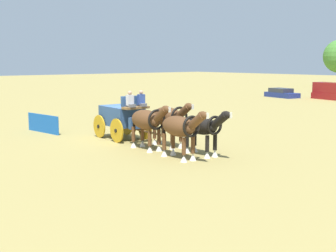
{
  "coord_description": "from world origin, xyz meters",
  "views": [
    {
      "loc": [
        20.82,
        -13.98,
        4.3
      ],
      "look_at": [
        4.31,
        -0.24,
        1.2
      ],
      "focal_mm": 48.46,
      "sensor_mm": 36.0,
      "label": 1
    }
  ],
  "objects_px": {
    "draft_horse_lead_near": "(203,127)",
    "draft_horse_lead_off": "(180,128)",
    "show_wagon": "(123,117)",
    "draft_horse_rear_near": "(169,118)",
    "draft_horse_rear_off": "(147,121)",
    "parked_vehicle_a": "(282,93)",
    "parked_vehicle_b": "(332,91)"
  },
  "relations": [
    {
      "from": "draft_horse_lead_near",
      "to": "draft_horse_lead_off",
      "type": "bearing_deg",
      "value": -94.26
    },
    {
      "from": "draft_horse_rear_near",
      "to": "draft_horse_rear_off",
      "type": "xyz_separation_m",
      "value": [
        -0.08,
        -1.3,
        -0.05
      ]
    },
    {
      "from": "show_wagon",
      "to": "draft_horse_lead_off",
      "type": "distance_m",
      "value": 6.04
    },
    {
      "from": "show_wagon",
      "to": "draft_horse_rear_off",
      "type": "xyz_separation_m",
      "value": [
        3.35,
        -0.86,
        0.17
      ]
    },
    {
      "from": "parked_vehicle_a",
      "to": "parked_vehicle_b",
      "type": "height_order",
      "value": "parked_vehicle_b"
    },
    {
      "from": "parked_vehicle_a",
      "to": "parked_vehicle_b",
      "type": "xyz_separation_m",
      "value": [
        5.44,
        1.75,
        0.45
      ]
    },
    {
      "from": "draft_horse_lead_off",
      "to": "parked_vehicle_a",
      "type": "height_order",
      "value": "draft_horse_lead_off"
    },
    {
      "from": "draft_horse_rear_near",
      "to": "draft_horse_lead_near",
      "type": "xyz_separation_m",
      "value": [
        2.62,
        -0.17,
        -0.14
      ]
    },
    {
      "from": "show_wagon",
      "to": "draft_horse_lead_near",
      "type": "distance_m",
      "value": 6.05
    },
    {
      "from": "draft_horse_rear_off",
      "to": "draft_horse_lead_near",
      "type": "distance_m",
      "value": 2.93
    },
    {
      "from": "show_wagon",
      "to": "draft_horse_rear_off",
      "type": "distance_m",
      "value": 3.46
    },
    {
      "from": "draft_horse_rear_near",
      "to": "parked_vehicle_a",
      "type": "relative_size",
      "value": 0.72
    },
    {
      "from": "show_wagon",
      "to": "draft_horse_lead_near",
      "type": "relative_size",
      "value": 1.77
    },
    {
      "from": "draft_horse_rear_off",
      "to": "parked_vehicle_a",
      "type": "relative_size",
      "value": 0.7
    },
    {
      "from": "draft_horse_rear_near",
      "to": "draft_horse_lead_off",
      "type": "bearing_deg",
      "value": -30.09
    },
    {
      "from": "draft_horse_lead_off",
      "to": "parked_vehicle_a",
      "type": "distance_m",
      "value": 36.46
    },
    {
      "from": "draft_horse_rear_off",
      "to": "parked_vehicle_b",
      "type": "height_order",
      "value": "draft_horse_rear_off"
    },
    {
      "from": "draft_horse_lead_near",
      "to": "parked_vehicle_a",
      "type": "xyz_separation_m",
      "value": [
        -18.02,
        30.45,
        -0.85
      ]
    },
    {
      "from": "show_wagon",
      "to": "draft_horse_rear_off",
      "type": "relative_size",
      "value": 1.75
    },
    {
      "from": "draft_horse_rear_off",
      "to": "parked_vehicle_b",
      "type": "relative_size",
      "value": 0.68
    },
    {
      "from": "draft_horse_rear_off",
      "to": "draft_horse_lead_near",
      "type": "bearing_deg",
      "value": 22.75
    },
    {
      "from": "draft_horse_rear_off",
      "to": "parked_vehicle_b",
      "type": "xyz_separation_m",
      "value": [
        -9.88,
        33.32,
        -0.5
      ]
    },
    {
      "from": "show_wagon",
      "to": "draft_horse_lead_near",
      "type": "height_order",
      "value": "show_wagon"
    },
    {
      "from": "draft_horse_rear_off",
      "to": "draft_horse_lead_near",
      "type": "xyz_separation_m",
      "value": [
        2.7,
        1.13,
        -0.09
      ]
    },
    {
      "from": "parked_vehicle_a",
      "to": "parked_vehicle_b",
      "type": "distance_m",
      "value": 5.73
    },
    {
      "from": "show_wagon",
      "to": "parked_vehicle_a",
      "type": "height_order",
      "value": "show_wagon"
    },
    {
      "from": "draft_horse_rear_off",
      "to": "parked_vehicle_a",
      "type": "height_order",
      "value": "draft_horse_rear_off"
    },
    {
      "from": "show_wagon",
      "to": "parked_vehicle_b",
      "type": "relative_size",
      "value": 1.18
    },
    {
      "from": "draft_horse_rear_near",
      "to": "parked_vehicle_b",
      "type": "bearing_deg",
      "value": 107.28
    },
    {
      "from": "draft_horse_lead_near",
      "to": "draft_horse_lead_off",
      "type": "relative_size",
      "value": 1.0
    },
    {
      "from": "parked_vehicle_b",
      "to": "draft_horse_rear_near",
      "type": "bearing_deg",
      "value": -72.72
    },
    {
      "from": "draft_horse_rear_off",
      "to": "parked_vehicle_b",
      "type": "distance_m",
      "value": 34.76
    }
  ]
}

